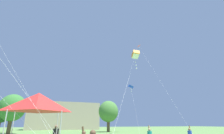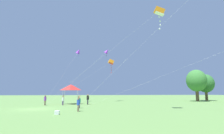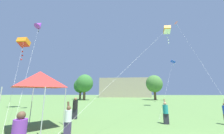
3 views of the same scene
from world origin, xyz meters
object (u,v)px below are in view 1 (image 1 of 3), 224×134
object	(u,v)px
festival_tent	(38,102)
kite_pink_delta_1	(139,46)
kite_orange_box_0	(136,55)
kite_blue_box_2	(131,87)

from	to	relation	value
festival_tent	kite_pink_delta_1	size ratio (longest dim) A/B	0.19
kite_orange_box_0	kite_pink_delta_1	xyz separation A→B (m)	(5.10, 7.69, 5.61)
kite_orange_box_0	kite_blue_box_2	bearing A→B (deg)	66.26
festival_tent	kite_orange_box_0	distance (m)	19.92
festival_tent	kite_pink_delta_1	distance (m)	30.55
kite_blue_box_2	festival_tent	bearing A→B (deg)	-125.72
kite_pink_delta_1	kite_blue_box_2	size ratio (longest dim) A/B	0.73
festival_tent	kite_pink_delta_1	bearing A→B (deg)	47.30
festival_tent	kite_orange_box_0	xyz separation A→B (m)	(12.97, 11.91, 9.31)
festival_tent	kite_blue_box_2	size ratio (longest dim) A/B	0.14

